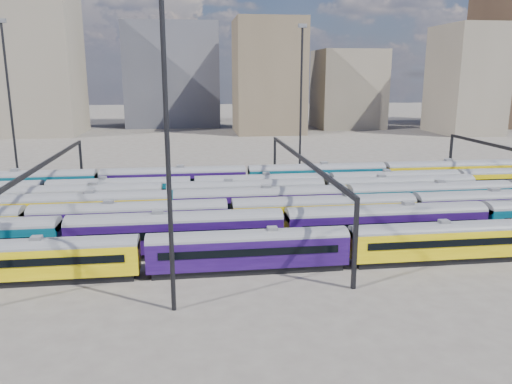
{
  "coord_description": "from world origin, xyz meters",
  "views": [
    {
      "loc": [
        -3.37,
        -57.95,
        17.75
      ],
      "look_at": [
        4.82,
        3.86,
        3.0
      ],
      "focal_mm": 35.0,
      "sensor_mm": 36.0,
      "label": 1
    }
  ],
  "objects": [
    {
      "name": "rake_0",
      "position": [
        -7.88,
        -15.0,
        2.44
      ],
      "size": [
        113.28,
        2.77,
        4.64
      ],
      "color": "black",
      "rests_on": "ground"
    },
    {
      "name": "rake_1",
      "position": [
        5.87,
        -10.0,
        2.8
      ],
      "size": [
        129.62,
        3.16,
        5.33
      ],
      "color": "black",
      "rests_on": "ground"
    },
    {
      "name": "mast_1",
      "position": [
        -30.0,
        22.0,
        13.97
      ],
      "size": [
        1.4,
        0.5,
        25.6
      ],
      "color": "black",
      "rests_on": "ground"
    },
    {
      "name": "ground",
      "position": [
        0.0,
        0.0,
        0.0
      ],
      "size": [
        500.0,
        500.0,
        0.0
      ],
      "primitive_type": "plane",
      "color": "#47413C",
      "rests_on": "ground"
    },
    {
      "name": "rake_4",
      "position": [
        -17.33,
        5.0,
        2.7
      ],
      "size": [
        104.25,
        3.05,
        5.14
      ],
      "color": "black",
      "rests_on": "ground"
    },
    {
      "name": "rake_3",
      "position": [
        -5.85,
        0.0,
        2.78
      ],
      "size": [
        128.82,
        3.14,
        5.29
      ],
      "color": "black",
      "rests_on": "ground"
    },
    {
      "name": "gantry_2",
      "position": [
        10.0,
        0.0,
        6.79
      ],
      "size": [
        0.35,
        40.35,
        8.03
      ],
      "color": "black",
      "rests_on": "ground"
    },
    {
      "name": "mast_2",
      "position": [
        -5.0,
        -22.0,
        13.97
      ],
      "size": [
        1.4,
        0.5,
        25.6
      ],
      "color": "black",
      "rests_on": "ground"
    },
    {
      "name": "rake_6",
      "position": [
        15.68,
        15.0,
        2.78
      ],
      "size": [
        107.31,
        3.14,
        5.3
      ],
      "color": "black",
      "rests_on": "ground"
    },
    {
      "name": "gantry_1",
      "position": [
        -20.0,
        0.0,
        6.79
      ],
      "size": [
        0.35,
        40.35,
        8.03
      ],
      "color": "black",
      "rests_on": "ground"
    },
    {
      "name": "rake_2",
      "position": [
        11.37,
        -5.0,
        2.75
      ],
      "size": [
        148.9,
        3.11,
        5.24
      ],
      "color": "black",
      "rests_on": "ground"
    },
    {
      "name": "mast_3",
      "position": [
        15.0,
        24.0,
        13.97
      ],
      "size": [
        1.4,
        0.5,
        25.6
      ],
      "color": "black",
      "rests_on": "ground"
    },
    {
      "name": "skyline",
      "position": [
        104.75,
        105.73,
        20.83
      ],
      "size": [
        399.22,
        60.48,
        50.03
      ],
      "color": "#665B4C",
      "rests_on": "ground"
    },
    {
      "name": "rake_5",
      "position": [
        -3.24,
        10.0,
        2.51
      ],
      "size": [
        116.67,
        2.85,
        4.78
      ],
      "color": "black",
      "rests_on": "ground"
    }
  ]
}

